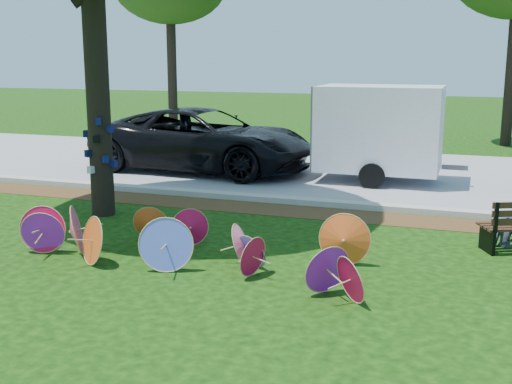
{
  "coord_description": "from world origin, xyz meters",
  "views": [
    {
      "loc": [
        3.79,
        -7.4,
        3.0
      ],
      "look_at": [
        0.5,
        2.0,
        0.9
      ],
      "focal_mm": 45.0,
      "sensor_mm": 36.0,
      "label": 1
    }
  ],
  "objects_px": {
    "black_van": "(203,140)",
    "person_left": "(507,217)",
    "cargo_trailer": "(380,128)",
    "parasol_pile": "(177,241)"
  },
  "relations": [
    {
      "from": "black_van",
      "to": "person_left",
      "type": "xyz_separation_m",
      "value": [
        7.44,
        -4.83,
        -0.33
      ]
    },
    {
      "from": "cargo_trailer",
      "to": "parasol_pile",
      "type": "bearing_deg",
      "value": -103.89
    },
    {
      "from": "parasol_pile",
      "to": "cargo_trailer",
      "type": "relative_size",
      "value": 1.96
    },
    {
      "from": "black_van",
      "to": "cargo_trailer",
      "type": "bearing_deg",
      "value": -85.23
    },
    {
      "from": "parasol_pile",
      "to": "person_left",
      "type": "distance_m",
      "value": 5.26
    },
    {
      "from": "cargo_trailer",
      "to": "person_left",
      "type": "relative_size",
      "value": 2.9
    },
    {
      "from": "black_van",
      "to": "cargo_trailer",
      "type": "distance_m",
      "value": 4.66
    },
    {
      "from": "black_van",
      "to": "person_left",
      "type": "distance_m",
      "value": 8.88
    },
    {
      "from": "parasol_pile",
      "to": "black_van",
      "type": "distance_m",
      "value": 7.9
    },
    {
      "from": "black_van",
      "to": "cargo_trailer",
      "type": "height_order",
      "value": "cargo_trailer"
    }
  ]
}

